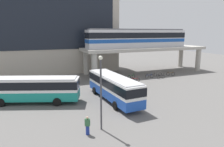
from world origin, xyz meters
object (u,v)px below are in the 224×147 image
at_px(bus_secondary, 34,87).
at_px(train, 138,38).
at_px(bicycle_blue, 149,76).
at_px(bicycle_green, 131,77).
at_px(pedestrian_near_building, 87,126).
at_px(station_building, 42,27).
at_px(bicycle_brown, 170,74).
at_px(bus_main, 113,85).
at_px(bicycle_silver, 158,74).
at_px(bicycle_black, 161,77).
at_px(bicycle_red, 135,80).

bearing_deg(bus_secondary, train, 28.34).
distance_m(bicycle_blue, bicycle_green, 3.54).
bearing_deg(bicycle_blue, pedestrian_near_building, -135.96).
bearing_deg(bus_secondary, station_building, 82.09).
bearing_deg(station_building, bicycle_blue, -40.07).
xyz_separation_m(bicycle_green, pedestrian_near_building, (-13.56, -17.31, 0.41)).
bearing_deg(bicycle_blue, bicycle_brown, 1.43).
xyz_separation_m(bus_secondary, bicycle_brown, (25.97, 6.31, -1.63)).
relative_size(bus_main, bus_secondary, 0.99).
bearing_deg(station_building, train, -28.23).
bearing_deg(bicycle_silver, bicycle_brown, -15.54).
relative_size(station_building, bicycle_silver, 17.64).
bearing_deg(bicycle_black, station_building, 140.24).
height_order(bicycle_silver, bicycle_green, same).
height_order(bus_secondary, pedestrian_near_building, bus_secondary).
relative_size(bicycle_black, bicycle_green, 1.01).
xyz_separation_m(station_building, bicycle_blue, (17.91, -15.06, -9.40)).
height_order(bicycle_brown, bicycle_green, same).
relative_size(bicycle_silver, bicycle_brown, 1.04).
xyz_separation_m(bicycle_silver, pedestrian_near_building, (-19.54, -17.26, 0.41)).
distance_m(bus_main, bicycle_brown, 19.03).
height_order(bus_main, bus_secondary, same).
bearing_deg(bus_secondary, pedestrian_near_building, -69.25).
bearing_deg(bicycle_brown, bus_secondary, -166.34).
relative_size(train, bicycle_black, 12.39).
bearing_deg(bicycle_black, bicycle_silver, 69.68).
bearing_deg(bus_main, bicycle_red, 45.43).
height_order(bicycle_silver, bicycle_brown, same).
bearing_deg(pedestrian_near_building, bicycle_blue, 44.04).
bearing_deg(station_building, bicycle_black, -39.76).
xyz_separation_m(bus_secondary, bicycle_blue, (20.86, 6.18, -1.63)).
bearing_deg(train, bus_secondary, -151.66).
height_order(train, bicycle_green, train).
relative_size(bicycle_black, bicycle_blue, 1.00).
bearing_deg(bicycle_red, station_building, 129.71).
bearing_deg(bicycle_red, bicycle_silver, 20.37).
bearing_deg(bicycle_brown, train, 132.81).
bearing_deg(bicycle_red, bicycle_green, 75.90).
relative_size(train, pedestrian_near_building, 13.45).
distance_m(bus_secondary, bicycle_green, 18.88).
bearing_deg(bicycle_red, bicycle_blue, 21.75).
relative_size(bus_secondary, bicycle_brown, 6.50).
height_order(train, bicycle_brown, train).
bearing_deg(bicycle_black, bicycle_blue, 143.65).
relative_size(train, bicycle_blue, 12.39).
distance_m(bicycle_brown, bicycle_red, 9.33).
bearing_deg(bicycle_silver, bus_main, -144.59).
distance_m(bus_main, bicycle_green, 12.92).
xyz_separation_m(station_building, bus_secondary, (-2.95, -21.25, -7.77)).
bearing_deg(bicycle_blue, bicycle_red, -158.25).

